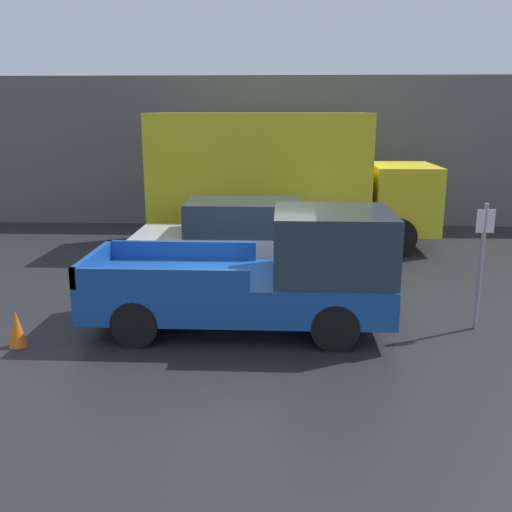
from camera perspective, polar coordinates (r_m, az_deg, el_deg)
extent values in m
plane|color=#232326|center=(10.78, -0.69, -5.96)|extent=(60.00, 60.00, 0.00)
cube|color=#56565B|center=(19.12, 0.90, 10.36)|extent=(28.00, 0.15, 4.84)
cube|color=#194799|center=(10.01, -1.76, -3.55)|extent=(5.20, 2.05, 0.63)
cube|color=#28333D|center=(9.78, 7.66, 1.25)|extent=(1.98, 1.93, 1.13)
cube|color=#194799|center=(10.96, -7.50, 0.57)|extent=(2.86, 0.10, 0.35)
cube|color=#194799|center=(9.11, -9.63, -2.34)|extent=(2.86, 0.10, 0.35)
cube|color=#194799|center=(10.38, -15.97, -0.63)|extent=(0.10, 2.05, 0.35)
cylinder|color=black|center=(10.96, 7.07, -3.58)|extent=(0.78, 0.26, 0.78)
cylinder|color=black|center=(9.26, 7.89, -7.03)|extent=(0.78, 0.26, 0.78)
cylinder|color=black|center=(11.19, -9.67, -3.31)|extent=(0.78, 0.26, 0.78)
cylinder|color=black|center=(9.52, -11.98, -6.60)|extent=(0.78, 0.26, 0.78)
cube|color=#B7BABF|center=(13.20, -1.80, 0.88)|extent=(4.71, 1.91, 0.71)
cube|color=#28333D|center=(13.04, -1.20, 3.96)|extent=(2.59, 1.68, 0.74)
cylinder|color=black|center=(14.06, 4.42, 0.45)|extent=(0.75, 0.22, 0.75)
cylinder|color=black|center=(12.41, 4.64, -1.44)|extent=(0.75, 0.22, 0.75)
cylinder|color=black|center=(14.27, -7.38, 0.58)|extent=(0.75, 0.22, 0.75)
cylinder|color=black|center=(12.65, -8.70, -1.25)|extent=(0.75, 0.22, 0.75)
cube|color=gold|center=(16.44, 14.38, 5.68)|extent=(1.71, 2.41, 1.81)
cube|color=gold|center=(16.03, 0.37, 8.42)|extent=(5.91, 2.53, 3.20)
cylinder|color=black|center=(17.62, 12.50, 3.45)|extent=(1.04, 0.30, 1.04)
cylinder|color=black|center=(15.44, 13.87, 1.86)|extent=(1.04, 0.30, 1.04)
cylinder|color=black|center=(17.47, -3.45, 3.67)|extent=(1.04, 0.30, 1.04)
cylinder|color=black|center=(15.26, -4.35, 2.10)|extent=(1.04, 0.30, 1.04)
cylinder|color=gray|center=(10.56, 21.54, -1.08)|extent=(0.07, 0.07, 2.23)
cube|color=silver|center=(10.37, 21.98, 3.25)|extent=(0.30, 0.02, 0.40)
cone|color=orange|center=(10.11, -22.80, -6.68)|extent=(0.29, 0.29, 0.62)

